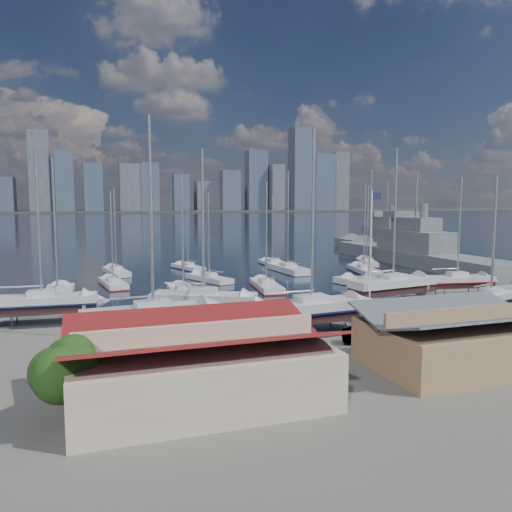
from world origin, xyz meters
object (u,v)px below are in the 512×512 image
object	(u,v)px
naval_ship_east	(414,255)
naval_ship_west	(386,245)
flagpole	(372,242)
sailboat_cradle_0	(42,303)
car_a	(306,340)

from	to	relation	value
naval_ship_east	naval_ship_west	xyz separation A→B (m)	(7.71, 20.88, 0.01)
naval_ship_east	flagpole	size ratio (longest dim) A/B	3.75
sailboat_cradle_0	car_a	size ratio (longest dim) A/B	3.64
naval_ship_west	car_a	world-z (taller)	naval_ship_west
naval_ship_east	naval_ship_west	world-z (taller)	naval_ship_east
naval_ship_west	flagpole	world-z (taller)	naval_ship_west
sailboat_cradle_0	naval_ship_west	bearing A→B (deg)	39.70
naval_ship_west	car_a	bearing A→B (deg)	142.73
naval_ship_east	car_a	distance (m)	59.05
flagpole	car_a	bearing A→B (deg)	-139.04
naval_ship_east	flagpole	xyz separation A→B (m)	(-28.97, -32.12, 5.53)
car_a	flagpole	xyz separation A→B (m)	(11.99, 10.41, 6.47)
naval_ship_east	flagpole	bearing A→B (deg)	139.72
sailboat_cradle_0	flagpole	world-z (taller)	sailboat_cradle_0
naval_ship_east	car_a	size ratio (longest dim) A/B	10.88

